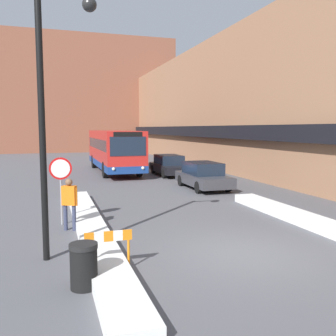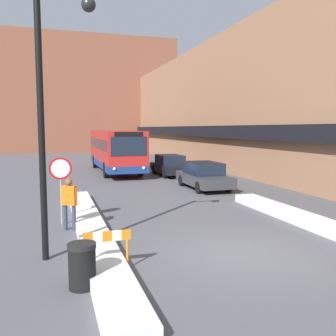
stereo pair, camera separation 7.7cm
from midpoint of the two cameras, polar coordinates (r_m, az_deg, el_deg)
The scene contains 13 objects.
ground_plane at distance 10.30m, azimuth 11.42°, elevation -12.74°, with size 160.00×160.00×0.00m, color #515156.
building_row_right at distance 35.76m, azimuth 7.19°, elevation 9.03°, with size 5.50×60.00×10.40m.
building_backdrop_far at distance 56.99m, azimuth -12.60°, elevation 10.73°, with size 26.00×8.00×16.19m.
snow_bank_left at distance 12.16m, azimuth -11.43°, elevation -9.13°, with size 0.90×12.98×0.28m.
snow_bank_right at distance 13.83m, azimuth 20.59°, elevation -7.45°, with size 0.90×8.85×0.32m.
city_bus at distance 28.68m, azimuth -8.00°, elevation 2.82°, with size 2.62×10.97×3.12m.
parked_car_front at distance 20.60m, azimuth 5.57°, elevation -1.15°, with size 1.86×4.29×1.45m.
parked_car_back at distance 26.34m, azimuth 0.40°, elevation 0.44°, with size 1.79×4.40×1.44m.
stop_sign at distance 13.23m, azimuth -15.88°, elevation -1.18°, with size 0.76×0.08×2.32m.
street_lamp at distance 9.69m, azimuth -17.04°, elevation 10.41°, with size 1.46×0.36×6.61m.
pedestrian at distance 12.51m, azimuth -14.65°, elevation -4.64°, with size 0.50×0.40×1.70m.
trash_bin at distance 8.16m, azimuth -12.67°, elevation -14.30°, with size 0.59×0.59×0.95m.
construction_barricade at distance 8.92m, azimuth -8.99°, elevation -11.17°, with size 1.10×0.06×0.94m.
Camera 2 is at (-4.69, -8.55, 3.30)m, focal length 40.00 mm.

